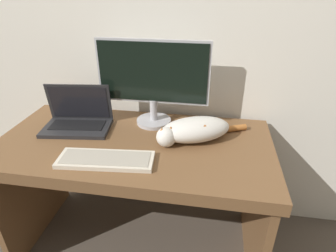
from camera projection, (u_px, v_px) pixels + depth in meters
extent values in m
cube|color=silver|center=(148.00, 6.00, 1.47)|extent=(6.40, 0.06, 2.60)
cube|color=brown|center=(134.00, 146.00, 1.41)|extent=(1.36, 0.68, 0.06)
cube|color=brown|center=(33.00, 187.00, 1.67)|extent=(0.04, 0.62, 0.65)
cube|color=brown|center=(256.00, 214.00, 1.48)|extent=(0.04, 0.62, 0.65)
cylinder|color=#B2B2B7|center=(154.00, 121.00, 1.57)|extent=(0.19, 0.19, 0.02)
cylinder|color=#B2B2B7|center=(154.00, 110.00, 1.53)|extent=(0.04, 0.04, 0.12)
cube|color=#B2B2B7|center=(153.00, 72.00, 1.44)|extent=(0.59, 0.02, 0.33)
cube|color=black|center=(152.00, 73.00, 1.43)|extent=(0.56, 0.01, 0.31)
cube|color=#232326|center=(77.00, 128.00, 1.49)|extent=(0.37, 0.25, 0.02)
cube|color=black|center=(77.00, 125.00, 1.50)|extent=(0.29, 0.15, 0.00)
cube|color=#232326|center=(79.00, 102.00, 1.52)|extent=(0.35, 0.08, 0.21)
cube|color=black|center=(79.00, 102.00, 1.52)|extent=(0.31, 0.06, 0.18)
cube|color=beige|center=(106.00, 160.00, 1.23)|extent=(0.43, 0.18, 0.02)
cube|color=#ABA393|center=(106.00, 158.00, 1.23)|extent=(0.40, 0.15, 0.00)
ellipsoid|color=silver|center=(196.00, 129.00, 1.38)|extent=(0.39, 0.30, 0.11)
ellipsoid|color=#AD662D|center=(199.00, 123.00, 1.37)|extent=(0.20, 0.18, 0.05)
sphere|color=silver|center=(166.00, 137.00, 1.33)|extent=(0.10, 0.10, 0.10)
cone|color=#AD662D|center=(162.00, 130.00, 1.31)|extent=(0.04, 0.04, 0.03)
cone|color=#AD662D|center=(171.00, 129.00, 1.32)|extent=(0.04, 0.04, 0.03)
cylinder|color=#AD662D|center=(233.00, 129.00, 1.47)|extent=(0.14, 0.09, 0.03)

